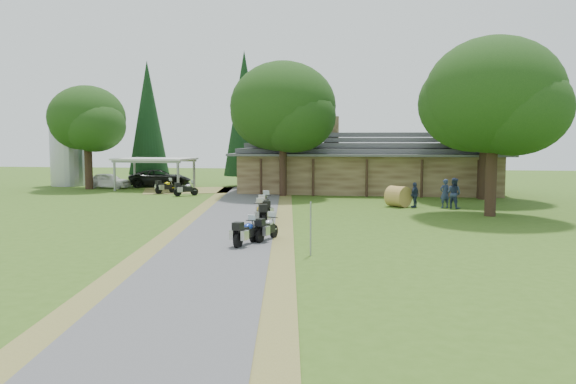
# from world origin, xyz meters

# --- Properties ---
(ground) EXTENTS (120.00, 120.00, 0.00)m
(ground) POSITION_xyz_m (0.00, 0.00, 0.00)
(ground) COLOR #385818
(ground) RESTS_ON ground
(driveway) EXTENTS (51.95, 51.95, 0.00)m
(driveway) POSITION_xyz_m (-0.50, 4.00, 0.00)
(driveway) COLOR #47474A
(driveway) RESTS_ON ground
(lodge) EXTENTS (21.40, 9.40, 4.90)m
(lodge) POSITION_xyz_m (6.00, 24.00, 2.45)
(lodge) COLOR brown
(lodge) RESTS_ON ground
(silo) EXTENTS (3.56, 3.56, 6.62)m
(silo) POSITION_xyz_m (-21.50, 26.33, 3.31)
(silo) COLOR gray
(silo) RESTS_ON ground
(carport) EXTENTS (6.48, 4.55, 2.70)m
(carport) POSITION_xyz_m (-11.79, 22.97, 1.35)
(carport) COLOR silver
(carport) RESTS_ON ground
(car_white_sedan) EXTENTS (2.75, 5.31, 1.70)m
(car_white_sedan) POSITION_xyz_m (-16.50, 23.99, 0.85)
(car_white_sedan) COLOR white
(car_white_sedan) RESTS_ON ground
(car_dark_suv) EXTENTS (4.54, 6.57, 2.32)m
(car_dark_suv) POSITION_xyz_m (-12.67, 26.32, 1.16)
(car_dark_suv) COLOR black
(car_dark_suv) RESTS_ON ground
(motorcycle_row_a) EXTENTS (0.99, 1.78, 1.16)m
(motorcycle_row_a) POSITION_xyz_m (1.27, -0.80, 0.58)
(motorcycle_row_a) COLOR navy
(motorcycle_row_a) RESTS_ON ground
(motorcycle_row_b) EXTENTS (0.98, 1.75, 1.14)m
(motorcycle_row_b) POSITION_xyz_m (1.90, 0.43, 0.57)
(motorcycle_row_b) COLOR #B1B3B9
(motorcycle_row_b) RESTS_ON ground
(motorcycle_row_c) EXTENTS (1.17, 2.02, 1.32)m
(motorcycle_row_c) POSITION_xyz_m (0.91, 4.27, 0.66)
(motorcycle_row_c) COLOR gold
(motorcycle_row_c) RESTS_ON ground
(motorcycle_row_d) EXTENTS (1.24, 2.02, 1.32)m
(motorcycle_row_d) POSITION_xyz_m (0.75, 5.79, 0.66)
(motorcycle_row_d) COLOR #E04E0C
(motorcycle_row_d) RESTS_ON ground
(motorcycle_row_e) EXTENTS (0.64, 1.90, 1.29)m
(motorcycle_row_e) POSITION_xyz_m (0.30, 8.58, 0.65)
(motorcycle_row_e) COLOR black
(motorcycle_row_e) RESTS_ON ground
(motorcycle_carport_a) EXTENTS (1.38, 1.78, 1.19)m
(motorcycle_carport_a) POSITION_xyz_m (-9.82, 20.05, 0.60)
(motorcycle_carport_a) COLOR yellow
(motorcycle_carport_a) RESTS_ON ground
(motorcycle_carport_b) EXTENTS (1.67, 1.51, 1.17)m
(motorcycle_carport_b) POSITION_xyz_m (-7.54, 18.27, 0.58)
(motorcycle_carport_b) COLOR gray
(motorcycle_carport_b) RESTS_ON ground
(person_a) EXTENTS (0.73, 0.65, 2.11)m
(person_a) POSITION_xyz_m (10.84, 13.34, 1.05)
(person_a) COLOR navy
(person_a) RESTS_ON ground
(person_b) EXTENTS (0.77, 0.76, 2.22)m
(person_b) POSITION_xyz_m (11.34, 12.99, 1.11)
(person_b) COLOR navy
(person_b) RESTS_ON ground
(person_c) EXTENTS (0.59, 0.65, 1.85)m
(person_c) POSITION_xyz_m (9.00, 13.24, 0.93)
(person_c) COLOR navy
(person_c) RESTS_ON ground
(hay_bale) EXTENTS (1.78, 1.79, 1.32)m
(hay_bale) POSITION_xyz_m (7.99, 13.43, 0.66)
(hay_bale) COLOR #A2773B
(hay_bale) RESTS_ON ground
(sign_post) EXTENTS (0.36, 0.06, 1.99)m
(sign_post) POSITION_xyz_m (4.02, -2.43, 0.99)
(sign_post) COLOR gray
(sign_post) RESTS_ON ground
(oak_lodge_left) EXTENTS (7.88, 7.88, 10.84)m
(oak_lodge_left) POSITION_xyz_m (-0.26, 19.28, 5.42)
(oak_lodge_left) COLOR #16320F
(oak_lodge_left) RESTS_ON ground
(oak_lodge_right) EXTENTS (8.60, 8.60, 11.40)m
(oak_lodge_right) POSITION_xyz_m (14.22, 18.90, 5.70)
(oak_lodge_right) COLOR #16320F
(oak_lodge_right) RESTS_ON ground
(oak_driveway) EXTENTS (7.50, 7.50, 10.75)m
(oak_driveway) POSITION_xyz_m (12.82, 9.75, 5.37)
(oak_driveway) COLOR #16320F
(oak_driveway) RESTS_ON ground
(oak_silo) EXTENTS (6.48, 6.48, 9.85)m
(oak_silo) POSITION_xyz_m (-17.74, 22.87, 4.92)
(oak_silo) COLOR #16320F
(oak_silo) RESTS_ON ground
(cedar_near) EXTENTS (3.83, 3.83, 12.24)m
(cedar_near) POSITION_xyz_m (-5.01, 27.47, 6.12)
(cedar_near) COLOR black
(cedar_near) RESTS_ON ground
(cedar_far) EXTENTS (3.77, 3.77, 11.68)m
(cedar_far) POSITION_xyz_m (-14.58, 28.55, 5.84)
(cedar_far) COLOR black
(cedar_far) RESTS_ON ground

